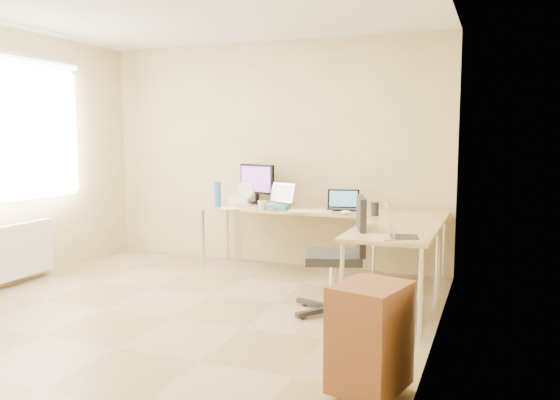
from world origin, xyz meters
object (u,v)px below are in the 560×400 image
at_px(desk_return, 394,270).
at_px(water_bottle, 218,194).
at_px(keyboard, 310,211).
at_px(cabinet, 370,336).
at_px(mug, 262,205).
at_px(monitor, 257,184).
at_px(office_chair, 333,256).
at_px(desk_fan, 247,194).
at_px(laptop_black, 343,200).
at_px(desk_main, 320,242).
at_px(laptop_center, 277,194).
at_px(laptop_return, 404,224).

height_order(desk_return, water_bottle, water_bottle).
distance_m(keyboard, cabinet, 2.64).
xyz_separation_m(mug, cabinet, (1.68, -2.35, -0.42)).
relative_size(desk_return, keyboard, 2.92).
height_order(monitor, office_chair, monitor).
height_order(water_bottle, cabinet, water_bottle).
bearing_deg(water_bottle, office_chair, -31.64).
height_order(desk_fan, cabinet, desk_fan).
bearing_deg(laptop_black, desk_fan, 168.93).
bearing_deg(water_bottle, desk_main, 11.15).
distance_m(desk_return, office_chair, 0.55).
bearing_deg(laptop_black, keyboard, -142.83).
bearing_deg(desk_main, laptop_center, -169.98).
bearing_deg(monitor, cabinet, -31.69).
bearing_deg(desk_main, desk_return, -45.73).
xyz_separation_m(water_bottle, cabinet, (2.25, -2.42, -0.51)).
distance_m(laptop_center, laptop_return, 2.11).
height_order(monitor, mug, monitor).
bearing_deg(laptop_center, office_chair, -25.62).
height_order(monitor, laptop_center, monitor).
bearing_deg(cabinet, desk_return, 109.94).
bearing_deg(water_bottle, monitor, 54.71).
bearing_deg(desk_return, laptop_center, 147.63).
distance_m(keyboard, laptop_return, 1.64).
relative_size(water_bottle, laptop_return, 0.78).
xyz_separation_m(desk_main, mug, (-0.55, -0.30, 0.42)).
bearing_deg(laptop_return, water_bottle, 48.57).
xyz_separation_m(desk_main, water_bottle, (-1.13, -0.22, 0.50)).
bearing_deg(office_chair, laptop_center, 112.36).
relative_size(desk_main, cabinet, 4.28).
bearing_deg(water_bottle, desk_return, -20.32).
distance_m(desk_main, desk_fan, 0.99).
distance_m(desk_main, mug, 0.75).
relative_size(monitor, keyboard, 1.21).
xyz_separation_m(laptop_black, mug, (-0.80, -0.31, -0.06)).
xyz_separation_m(desk_main, office_chair, (0.49, -1.22, 0.14)).
distance_m(laptop_center, cabinet, 3.07).
height_order(laptop_center, laptop_return, laptop_center).
xyz_separation_m(desk_main, laptop_return, (1.13, -1.47, 0.48)).
xyz_separation_m(desk_main, cabinet, (1.13, -2.65, -0.01)).
bearing_deg(water_bottle, mug, -7.51).
relative_size(monitor, laptop_center, 1.57).
distance_m(water_bottle, laptop_return, 2.57).
distance_m(monitor, mug, 0.59).
xyz_separation_m(laptop_return, cabinet, (0.00, -1.18, -0.49)).
distance_m(laptop_center, mug, 0.25).
height_order(laptop_black, office_chair, office_chair).
bearing_deg(laptop_black, laptop_return, -71.95).
height_order(laptop_return, cabinet, laptop_return).
xyz_separation_m(keyboard, office_chair, (0.51, -0.92, -0.24)).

